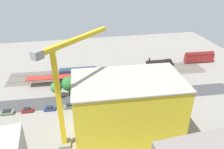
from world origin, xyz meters
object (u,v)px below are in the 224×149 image
at_px(parked_car_6, 27,110).
at_px(box_truck_0, 135,98).
at_px(platform_canopy_near, 94,74).
at_px(street_tree_0, 68,84).
at_px(street_tree_4, 91,83).
at_px(parked_car_1, 131,99).
at_px(traffic_light, 90,97).
at_px(passenger_coach, 199,57).
at_px(street_tree_1, 168,78).
at_px(parked_car_2, 110,102).
at_px(locomotive, 160,63).
at_px(freight_coach_far, 78,73).
at_px(parked_car_5, 50,109).
at_px(parked_car_0, 148,97).
at_px(tower_crane, 64,87).
at_px(street_tree_2, 56,87).
at_px(parked_car_7, 7,112).
at_px(street_tree_3, 69,86).
at_px(construction_building, 127,107).
at_px(parked_car_3, 92,103).
at_px(parked_car_4, 70,106).
at_px(box_truck_1, 123,102).

xyz_separation_m(parked_car_6, box_truck_0, (-42.00, 0.93, 0.90)).
height_order(platform_canopy_near, street_tree_0, street_tree_0).
bearing_deg(street_tree_4, box_truck_0, 150.57).
xyz_separation_m(parked_car_1, traffic_light, (16.41, 0.92, 3.80)).
bearing_deg(street_tree_4, traffic_light, 82.27).
height_order(platform_canopy_near, passenger_coach, passenger_coach).
height_order(street_tree_0, street_tree_1, street_tree_0).
height_order(passenger_coach, parked_car_2, passenger_coach).
bearing_deg(locomotive, freight_coach_far, 8.03).
distance_m(freight_coach_far, parked_car_1, 30.55).
bearing_deg(parked_car_5, passenger_coach, -159.55).
xyz_separation_m(parked_car_0, parked_car_2, (16.08, 0.64, -0.01)).
height_order(tower_crane, street_tree_2, tower_crane).
bearing_deg(street_tree_1, parked_car_7, 6.28).
bearing_deg(parked_car_6, street_tree_3, -151.45).
distance_m(platform_canopy_near, tower_crane, 41.85).
bearing_deg(construction_building, parked_car_2, -79.96).
xyz_separation_m(freight_coach_far, parked_car_0, (-27.25, 22.90, -2.43)).
distance_m(platform_canopy_near, parked_car_3, 19.44).
relative_size(box_truck_0, street_tree_1, 1.34).
height_order(locomotive, freight_coach_far, freight_coach_far).
bearing_deg(parked_car_1, parked_car_3, -0.15).
xyz_separation_m(parked_car_4, parked_car_7, (22.96, -0.59, 0.03)).
distance_m(street_tree_1, street_tree_4, 34.32).
bearing_deg(parked_car_4, parked_car_2, 179.46).
height_order(platform_canopy_near, locomotive, locomotive).
distance_m(parked_car_4, construction_building, 26.37).
distance_m(passenger_coach, traffic_light, 71.04).
bearing_deg(parked_car_4, street_tree_1, -169.71).
height_order(parked_car_4, tower_crane, tower_crane).
distance_m(parked_car_0, traffic_light, 24.45).
bearing_deg(parked_car_4, street_tree_3, -92.81).
height_order(parked_car_1, construction_building, construction_building).
height_order(parked_car_5, street_tree_0, street_tree_0).
height_order(locomotive, traffic_light, traffic_light).
distance_m(locomotive, construction_building, 56.38).
height_order(platform_canopy_near, street_tree_3, street_tree_3).
height_order(locomotive, construction_building, construction_building).
xyz_separation_m(parked_car_5, tower_crane, (-7.25, 17.66, 18.97)).
xyz_separation_m(parked_car_6, construction_building, (-34.07, 17.18, 8.82)).
bearing_deg(street_tree_3, traffic_light, 127.02).
relative_size(platform_canopy_near, street_tree_1, 8.48).
xyz_separation_m(parked_car_7, street_tree_1, (-66.67, -7.34, 3.85)).
bearing_deg(parked_car_6, traffic_light, 176.92).
distance_m(parked_car_6, construction_building, 39.16).
bearing_deg(tower_crane, platform_canopy_near, -108.16).
bearing_deg(platform_canopy_near, parked_car_3, 80.30).
relative_size(platform_canopy_near, parked_car_4, 12.98).
bearing_deg(box_truck_1, street_tree_0, -30.36).
bearing_deg(box_truck_0, parked_car_1, -17.89).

